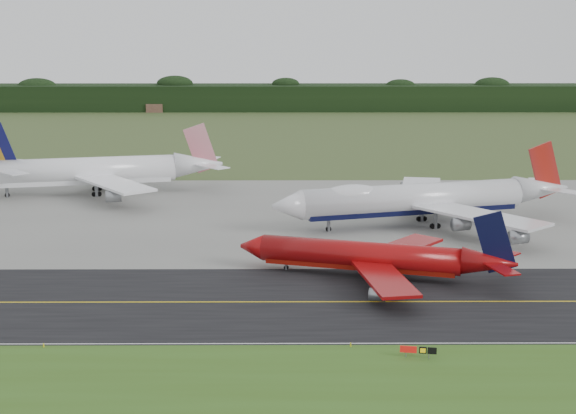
# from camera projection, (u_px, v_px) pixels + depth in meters

# --- Properties ---
(ground) EXTENTS (600.00, 600.00, 0.00)m
(ground) POSITION_uv_depth(u_px,v_px,m) (298.00, 293.00, 117.85)
(ground) COLOR #3B5025
(ground) RESTS_ON ground
(grass_verge) EXTENTS (400.00, 30.00, 0.01)m
(grass_verge) POSITION_uv_depth(u_px,v_px,m) (303.00, 400.00, 83.68)
(grass_verge) COLOR #385A1A
(grass_verge) RESTS_ON ground
(taxiway) EXTENTS (400.00, 32.00, 0.02)m
(taxiway) POSITION_uv_depth(u_px,v_px,m) (298.00, 302.00, 113.95)
(taxiway) COLOR black
(taxiway) RESTS_ON ground
(apron) EXTENTS (400.00, 78.00, 0.01)m
(apron) POSITION_uv_depth(u_px,v_px,m) (294.00, 215.00, 167.64)
(apron) COLOR slate
(apron) RESTS_ON ground
(taxiway_centreline) EXTENTS (400.00, 0.40, 0.00)m
(taxiway_centreline) POSITION_uv_depth(u_px,v_px,m) (298.00, 302.00, 113.94)
(taxiway_centreline) COLOR gold
(taxiway_centreline) RESTS_ON taxiway
(taxiway_edge_line) EXTENTS (400.00, 0.25, 0.00)m
(taxiway_edge_line) POSITION_uv_depth(u_px,v_px,m) (300.00, 343.00, 98.81)
(taxiway_edge_line) COLOR silver
(taxiway_edge_line) RESTS_ON taxiway
(horizon_treeline) EXTENTS (700.00, 25.00, 12.00)m
(horizon_treeline) POSITION_uv_depth(u_px,v_px,m) (288.00, 99.00, 383.93)
(horizon_treeline) COLOR black
(horizon_treeline) RESTS_ON ground
(jet_ba_747) EXTENTS (62.14, 50.44, 15.84)m
(jet_ba_747) POSITION_uv_depth(u_px,v_px,m) (423.00, 199.00, 157.39)
(jet_ba_747) COLOR silver
(jet_ba_747) RESTS_ON ground
(jet_red_737) EXTENTS (43.00, 34.27, 11.80)m
(jet_red_737) POSITION_uv_depth(u_px,v_px,m) (375.00, 257.00, 124.67)
(jet_red_737) COLOR maroon
(jet_red_737) RESTS_ON ground
(jet_star_tail) EXTENTS (60.76, 50.03, 16.12)m
(jet_star_tail) POSITION_uv_depth(u_px,v_px,m) (95.00, 171.00, 188.00)
(jet_star_tail) COLOR white
(jet_star_tail) RESTS_ON ground
(taxiway_sign) EXTENTS (4.24, 0.87, 1.42)m
(taxiway_sign) POSITION_uv_depth(u_px,v_px,m) (418.00, 350.00, 94.26)
(taxiway_sign) COLOR slate
(taxiway_sign) RESTS_ON ground
(edge_marker_left) EXTENTS (0.16, 0.16, 0.50)m
(edge_marker_left) POSITION_uv_depth(u_px,v_px,m) (44.00, 345.00, 97.63)
(edge_marker_left) COLOR yellow
(edge_marker_left) RESTS_ON ground
(edge_marker_center) EXTENTS (0.16, 0.16, 0.50)m
(edge_marker_center) POSITION_uv_depth(u_px,v_px,m) (351.00, 345.00, 97.81)
(edge_marker_center) COLOR yellow
(edge_marker_center) RESTS_ON ground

